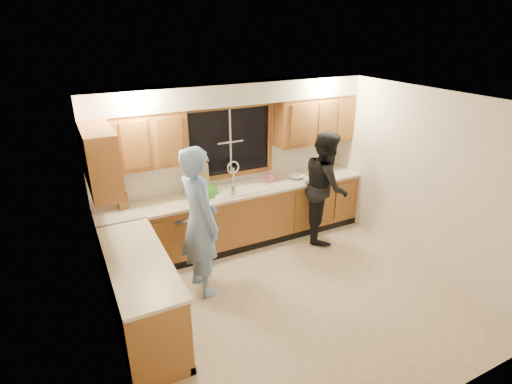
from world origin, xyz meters
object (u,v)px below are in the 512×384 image
dishwasher (188,231)px  knife_block (122,201)px  soap_bottle (271,176)px  man (200,222)px  stove (153,325)px  bowl (297,177)px  sink (239,193)px  woman (326,186)px  dish_crate (204,192)px

dishwasher → knife_block: size_ratio=3.60×
dishwasher → soap_bottle: (1.44, 0.08, 0.61)m
man → soap_bottle: 1.80m
dishwasher → stove: stove is taller
stove → bowl: (2.84, 1.83, 0.50)m
sink → woman: woman is taller
knife_block → stove: bearing=-105.4°
man → dish_crate: 0.96m
knife_block → bowl: size_ratio=0.96×
stove → man: bearing=47.6°
stove → soap_bottle: 3.10m
sink → man: size_ratio=0.44×
stove → knife_block: size_ratio=3.95×
stove → dish_crate: 2.27m
knife_block → dishwasher: bearing=-20.5°
stove → sink: bearing=45.4°
sink → knife_block: size_ratio=3.78×
stove → woman: bearing=24.2°
sink → soap_bottle: size_ratio=4.17×
stove → knife_block: (0.11, 1.93, 0.58)m
man → soap_bottle: (1.53, 0.94, 0.04)m
sink → man: man is taller
sink → bowl: 1.05m
man → bowl: man is taller
sink → stove: (-1.80, -1.82, -0.41)m
woman → knife_block: (-3.01, 0.53, 0.15)m
knife_block → dish_crate: 1.15m
dishwasher → knife_block: knife_block is taller
bowl → man: bearing=-156.0°
sink → knife_block: bearing=176.4°
sink → stove: bearing=-134.6°
dishwasher → man: bearing=-95.7°
soap_bottle → sink: bearing=-173.7°
knife_block → soap_bottle: 2.29m
man → woman: size_ratio=1.11×
bowl → dishwasher: bearing=-179.5°
dish_crate → soap_bottle: 1.15m
dish_crate → soap_bottle: (1.14, 0.07, 0.04)m
dishwasher → bowl: (1.89, 0.02, 0.54)m
woman → knife_block: woman is taller
knife_block → man: bearing=-64.7°
sink → dishwasher: 0.96m
knife_block → bowl: (2.73, -0.11, -0.08)m
soap_bottle → woman: bearing=-34.0°
dishwasher → man: size_ratio=0.42×
woman → stove: bearing=144.0°
woman → knife_block: bearing=109.8°
dishwasher → stove: size_ratio=0.91×
stove → knife_block: 2.02m
dishwasher → woman: 2.26m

